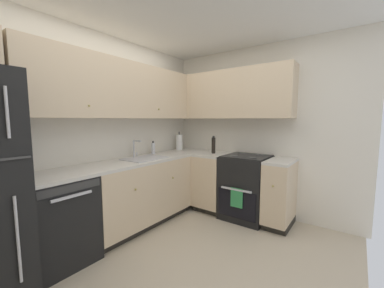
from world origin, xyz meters
name	(u,v)px	position (x,y,z in m)	size (l,w,h in m)	color
ground_plane	(185,272)	(0.00, 0.00, -0.01)	(3.54, 2.81, 0.02)	#BCAD93
wall_back	(95,134)	(0.00, 1.43, 1.25)	(3.64, 0.05, 2.50)	silver
wall_right	(257,131)	(1.80, 0.00, 1.25)	(0.05, 2.91, 2.50)	silver
dishwasher	(58,220)	(-0.63, 1.10, 0.43)	(0.60, 0.63, 0.87)	black
lower_cabinets_back	(140,193)	(0.42, 1.11, 0.44)	(1.50, 0.62, 0.87)	beige
countertop_back	(139,160)	(0.42, 1.10, 0.88)	(2.70, 0.60, 0.04)	beige
lower_cabinets_right	(237,187)	(1.47, 0.16, 0.44)	(0.62, 1.41, 0.87)	beige
countertop_right	(238,157)	(1.47, 0.16, 0.88)	(0.60, 1.41, 0.03)	beige
oven_range	(246,186)	(1.49, 0.03, 0.46)	(0.68, 0.62, 1.05)	black
upper_cabinets_back	(120,90)	(0.26, 1.24, 1.80)	(2.38, 0.34, 0.72)	beige
upper_cabinets_right	(227,95)	(1.61, 0.42, 1.80)	(0.32, 1.96, 0.72)	beige
sink	(145,161)	(0.50, 1.07, 0.86)	(0.56, 0.40, 0.10)	#B7B7BC
faucet	(135,147)	(0.51, 1.28, 1.04)	(0.07, 0.16, 0.24)	silver
soap_bottle	(153,148)	(0.86, 1.28, 0.99)	(0.06, 0.06, 0.20)	silver
paper_towel_roll	(179,142)	(1.47, 1.26, 1.04)	(0.11, 0.11, 0.33)	white
oil_bottle	(213,145)	(1.47, 0.58, 1.03)	(0.06, 0.06, 0.27)	black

